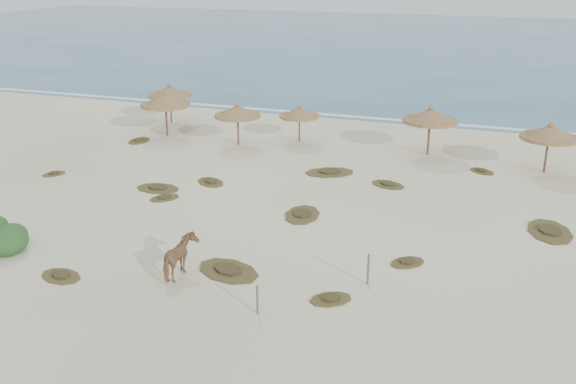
# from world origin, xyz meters

# --- Properties ---
(ground) EXTENTS (160.00, 160.00, 0.00)m
(ground) POSITION_xyz_m (0.00, 0.00, 0.00)
(ground) COLOR #FAEFCD
(ground) RESTS_ON ground
(ocean) EXTENTS (200.00, 100.00, 0.01)m
(ocean) POSITION_xyz_m (0.00, 75.00, 0.00)
(ocean) COLOR #285778
(ocean) RESTS_ON ground
(foam_line) EXTENTS (70.00, 0.60, 0.01)m
(foam_line) POSITION_xyz_m (0.00, 26.00, 0.00)
(foam_line) COLOR white
(foam_line) RESTS_ON ground
(palapa_0) EXTENTS (3.81, 3.81, 3.20)m
(palapa_0) POSITION_xyz_m (-10.92, 16.16, 2.48)
(palapa_0) COLOR brown
(palapa_0) RESTS_ON ground
(palapa_1) EXTENTS (3.93, 3.93, 3.03)m
(palapa_1) POSITION_xyz_m (-12.53, 19.64, 2.35)
(palapa_1) COLOR brown
(palapa_1) RESTS_ON ground
(palapa_2) EXTENTS (3.98, 3.98, 2.87)m
(palapa_2) POSITION_xyz_m (-5.32, 15.72, 2.23)
(palapa_2) COLOR brown
(palapa_2) RESTS_ON ground
(palapa_3) EXTENTS (3.33, 3.33, 2.54)m
(palapa_3) POSITION_xyz_m (-1.74, 17.83, 1.97)
(palapa_3) COLOR brown
(palapa_3) RESTS_ON ground
(palapa_4) EXTENTS (4.32, 4.32, 3.20)m
(palapa_4) POSITION_xyz_m (6.89, 17.55, 2.48)
(palapa_4) COLOR brown
(palapa_4) RESTS_ON ground
(palapa_5) EXTENTS (3.60, 3.60, 3.04)m
(palapa_5) POSITION_xyz_m (13.77, 16.19, 2.36)
(palapa_5) COLOR brown
(palapa_5) RESTS_ON ground
(horse) EXTENTS (0.97, 1.96, 1.62)m
(horse) POSITION_xyz_m (0.13, -2.36, 0.81)
(horse) COLOR #966744
(horse) RESTS_ON ground
(fence_post_near) EXTENTS (0.10, 0.10, 1.09)m
(fence_post_near) POSITION_xyz_m (3.97, -3.92, 0.54)
(fence_post_near) COLOR #62584A
(fence_post_near) RESTS_ON ground
(fence_post_far) EXTENTS (0.09, 0.09, 1.25)m
(fence_post_far) POSITION_xyz_m (7.12, -0.54, 0.63)
(fence_post_far) COLOR #62584A
(fence_post_far) RESTS_ON ground
(scrub_1) EXTENTS (2.45, 1.60, 0.16)m
(scrub_1) POSITION_xyz_m (-5.90, 6.23, 0.05)
(scrub_1) COLOR brown
(scrub_1) RESTS_ON ground
(scrub_2) EXTENTS (1.76, 1.89, 0.16)m
(scrub_2) POSITION_xyz_m (-4.82, 5.06, 0.05)
(scrub_2) COLOR brown
(scrub_2) RESTS_ON ground
(scrub_3) EXTENTS (1.93, 2.72, 0.16)m
(scrub_3) POSITION_xyz_m (2.60, 5.23, 0.05)
(scrub_3) COLOR brown
(scrub_3) RESTS_ON ground
(scrub_4) EXTENTS (1.79, 1.82, 0.16)m
(scrub_4) POSITION_xyz_m (8.26, 1.73, 0.05)
(scrub_4) COLOR brown
(scrub_4) RESTS_ON ground
(scrub_5) EXTENTS (2.45, 3.29, 0.16)m
(scrub_5) POSITION_xyz_m (13.82, 7.04, 0.05)
(scrub_5) COLOR brown
(scrub_5) RESTS_ON ground
(scrub_6) EXTENTS (1.37, 2.02, 0.16)m
(scrub_6) POSITION_xyz_m (-12.00, 14.24, 0.05)
(scrub_6) COLOR brown
(scrub_6) RESTS_ON ground
(scrub_7) EXTENTS (2.34, 2.00, 0.16)m
(scrub_7) POSITION_xyz_m (5.67, 10.93, 0.05)
(scrub_7) COLOR brown
(scrub_7) RESTS_ON ground
(scrub_8) EXTENTS (1.43, 1.59, 0.16)m
(scrub_8) POSITION_xyz_m (-12.79, 6.40, 0.05)
(scrub_8) COLOR brown
(scrub_8) RESTS_ON ground
(scrub_9) EXTENTS (3.27, 2.68, 0.16)m
(scrub_9) POSITION_xyz_m (1.69, -1.35, 0.05)
(scrub_9) COLOR brown
(scrub_9) RESTS_ON ground
(scrub_10) EXTENTS (1.86, 1.77, 0.16)m
(scrub_10) POSITION_xyz_m (10.37, 15.08, 0.05)
(scrub_10) COLOR brown
(scrub_10) RESTS_ON ground
(scrub_11) EXTENTS (2.03, 1.55, 0.16)m
(scrub_11) POSITION_xyz_m (-4.27, -3.94, 0.05)
(scrub_11) COLOR brown
(scrub_11) RESTS_ON ground
(scrub_12) EXTENTS (1.91, 1.81, 0.16)m
(scrub_12) POSITION_xyz_m (6.13, -2.18, 0.05)
(scrub_12) COLOR brown
(scrub_12) RESTS_ON ground
(scrub_13) EXTENTS (2.29, 2.14, 0.16)m
(scrub_13) POSITION_xyz_m (-3.66, 8.09, 0.05)
(scrub_13) COLOR brown
(scrub_13) RESTS_ON ground
(scrub_14) EXTENTS (3.42, 3.01, 0.16)m
(scrub_14) POSITION_xyz_m (2.08, 11.94, 0.05)
(scrub_14) COLOR brown
(scrub_14) RESTS_ON ground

